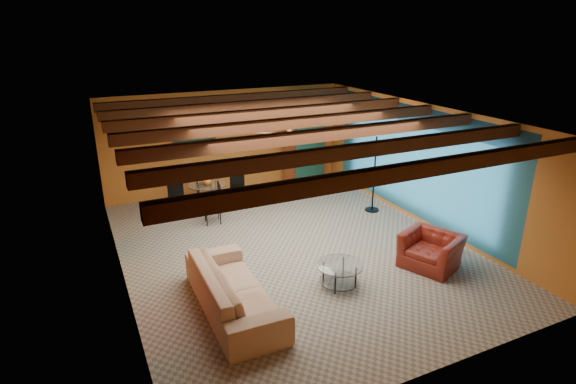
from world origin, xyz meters
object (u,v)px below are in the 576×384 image
dining_table (208,192)px  armchair (431,250)px  potted_plant (306,103)px  armoire (305,147)px  sofa (234,289)px  coffee_table (339,275)px  vase (206,170)px  floor_lamp (375,170)px

dining_table → armchair: bearing=-56.1°
potted_plant → dining_table: bearing=-162.1°
armoire → potted_plant: size_ratio=4.01×
armoire → dining_table: bearing=176.1°
sofa → potted_plant: bearing=-36.3°
coffee_table → armoire: (2.08, 5.34, 0.80)m
vase → coffee_table: bearing=-75.9°
armoire → potted_plant: potted_plant is taller
dining_table → armoire: (3.17, 1.02, 0.53)m
vase → armoire: bearing=17.9°
armchair → coffee_table: 1.91m
sofa → vase: vase is taller
floor_lamp → coffee_table: bearing=-134.0°
coffee_table → armoire: 5.79m
floor_lamp → potted_plant: 3.02m
floor_lamp → vase: bearing=155.0°
armoire → potted_plant: bearing=0.0°
armchair → potted_plant: 5.81m
coffee_table → potted_plant: size_ratio=1.61×
sofa → vase: size_ratio=12.47×
dining_table → potted_plant: 3.78m
armchair → potted_plant: bearing=154.7°
dining_table → armoire: 3.38m
armoire → coffee_table: bearing=-133.1°
sofa → coffee_table: (1.89, -0.11, -0.16)m
armoire → floor_lamp: bearing=-102.4°
armoire → potted_plant: 1.26m
dining_table → sofa: bearing=-100.7°
sofa → vase: (0.80, 4.21, 0.69)m
sofa → dining_table: bearing=-9.9°
floor_lamp → potted_plant: size_ratio=4.14×
armchair → coffee_table: armchair is taller
coffee_table → vase: 4.53m
floor_lamp → potted_plant: (-0.45, 2.72, 1.23)m
dining_table → vase: 0.58m
vase → floor_lamp: bearing=-25.0°
dining_table → potted_plant: potted_plant is taller
sofa → floor_lamp: bearing=-59.5°
armchair → dining_table: bearing=-169.5°
sofa → armoire: size_ratio=1.24×
armchair → coffee_table: (-1.90, 0.13, -0.12)m
coffee_table → potted_plant: (2.08, 5.34, 2.06)m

